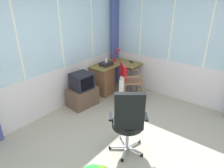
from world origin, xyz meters
The scene contains 13 objects.
ground centered at (0.00, 0.00, -0.03)m, with size 5.56×4.96×0.06m, color #A09A89.
north_window_panel centered at (0.00, 2.01, 1.33)m, with size 4.56×0.07×2.67m.
east_window_panel centered at (2.31, 0.00, 1.33)m, with size 0.07×3.96×2.67m.
curtain_corner centered at (2.18, 1.88, 1.28)m, with size 0.34×0.07×2.57m, color #465094.
desk centered at (1.43, 1.68, 0.39)m, with size 1.12×0.92×0.72m.
desk_lamp centered at (2.02, 1.68, 0.95)m, with size 0.23×0.20×0.35m.
tv_remote centered at (2.12, 1.33, 0.73)m, with size 0.04×0.15×0.02m, color black.
spray_bottle centered at (1.50, 1.66, 0.83)m, with size 0.06×0.06×0.22m.
paper_tray centered at (1.51, 1.67, 0.77)m, with size 0.30×0.23×0.09m, color #272026.
wooden_armchair centered at (1.55, 1.07, 0.57)m, with size 0.68×0.68×0.88m.
office_chair centered at (-0.01, -0.01, 0.65)m, with size 0.61×0.61×1.14m.
tv_on_stand centered at (0.63, 1.66, 0.35)m, with size 0.68×0.51×0.79m.
space_heater centered at (1.26, 1.00, 0.32)m, with size 0.37×0.30×0.64m.
Camera 1 is at (-2.09, -1.32, 2.34)m, focal length 31.51 mm.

